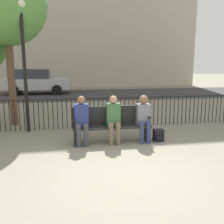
{
  "coord_description": "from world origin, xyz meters",
  "views": [
    {
      "loc": [
        -1.03,
        -4.17,
        2.01
      ],
      "look_at": [
        0.0,
        1.88,
        0.8
      ],
      "focal_mm": 40.0,
      "sensor_mm": 36.0,
      "label": 1
    }
  ],
  "objects_px": {
    "seated_person_1": "(114,117)",
    "lamp_post": "(23,46)",
    "tree_0": "(6,5)",
    "backpack": "(158,135)",
    "park_bench": "(111,123)",
    "seated_person_0": "(82,118)",
    "parked_car_0": "(35,81)",
    "seated_person_2": "(144,116)"
  },
  "relations": [
    {
      "from": "backpack",
      "to": "tree_0",
      "type": "height_order",
      "value": "tree_0"
    },
    {
      "from": "seated_person_0",
      "to": "seated_person_1",
      "type": "bearing_deg",
      "value": -0.03
    },
    {
      "from": "seated_person_1",
      "to": "seated_person_2",
      "type": "relative_size",
      "value": 1.01
    },
    {
      "from": "seated_person_0",
      "to": "tree_0",
      "type": "relative_size",
      "value": 0.24
    },
    {
      "from": "park_bench",
      "to": "tree_0",
      "type": "relative_size",
      "value": 0.4
    },
    {
      "from": "seated_person_0",
      "to": "seated_person_1",
      "type": "relative_size",
      "value": 1.01
    },
    {
      "from": "seated_person_0",
      "to": "seated_person_1",
      "type": "height_order",
      "value": "seated_person_0"
    },
    {
      "from": "park_bench",
      "to": "parked_car_0",
      "type": "xyz_separation_m",
      "value": [
        -3.24,
        10.95,
        0.34
      ]
    },
    {
      "from": "seated_person_0",
      "to": "tree_0",
      "type": "xyz_separation_m",
      "value": [
        -2.1,
        2.49,
        3.07
      ]
    },
    {
      "from": "park_bench",
      "to": "tree_0",
      "type": "bearing_deg",
      "value": 140.59
    },
    {
      "from": "seated_person_2",
      "to": "backpack",
      "type": "bearing_deg",
      "value": -2.4
    },
    {
      "from": "tree_0",
      "to": "parked_car_0",
      "type": "distance_m",
      "value": 9.08
    },
    {
      "from": "park_bench",
      "to": "seated_person_1",
      "type": "distance_m",
      "value": 0.22
    },
    {
      "from": "tree_0",
      "to": "park_bench",
      "type": "bearing_deg",
      "value": -39.41
    },
    {
      "from": "tree_0",
      "to": "seated_person_1",
      "type": "bearing_deg",
      "value": -40.62
    },
    {
      "from": "seated_person_1",
      "to": "backpack",
      "type": "xyz_separation_m",
      "value": [
        1.19,
        -0.02,
        -0.52
      ]
    },
    {
      "from": "tree_0",
      "to": "backpack",
      "type": "bearing_deg",
      "value": -31.48
    },
    {
      "from": "seated_person_2",
      "to": "lamp_post",
      "type": "xyz_separation_m",
      "value": [
        -3.09,
        1.53,
        1.78
      ]
    },
    {
      "from": "park_bench",
      "to": "seated_person_0",
      "type": "height_order",
      "value": "seated_person_0"
    },
    {
      "from": "seated_person_0",
      "to": "backpack",
      "type": "relative_size",
      "value": 3.94
    },
    {
      "from": "backpack",
      "to": "tree_0",
      "type": "xyz_separation_m",
      "value": [
        -4.09,
        2.5,
        3.6
      ]
    },
    {
      "from": "tree_0",
      "to": "lamp_post",
      "type": "relative_size",
      "value": 1.35
    },
    {
      "from": "seated_person_1",
      "to": "lamp_post",
      "type": "distance_m",
      "value": 3.3
    },
    {
      "from": "seated_person_1",
      "to": "parked_car_0",
      "type": "height_order",
      "value": "parked_car_0"
    },
    {
      "from": "backpack",
      "to": "parked_car_0",
      "type": "bearing_deg",
      "value": 111.92
    },
    {
      "from": "park_bench",
      "to": "parked_car_0",
      "type": "height_order",
      "value": "parked_car_0"
    },
    {
      "from": "seated_person_2",
      "to": "seated_person_0",
      "type": "bearing_deg",
      "value": 179.97
    },
    {
      "from": "backpack",
      "to": "seated_person_1",
      "type": "bearing_deg",
      "value": 179.16
    },
    {
      "from": "seated_person_2",
      "to": "backpack",
      "type": "xyz_separation_m",
      "value": [
        0.41,
        -0.02,
        -0.53
      ]
    },
    {
      "from": "tree_0",
      "to": "lamp_post",
      "type": "distance_m",
      "value": 1.71
    },
    {
      "from": "seated_person_0",
      "to": "lamp_post",
      "type": "distance_m",
      "value": 2.8
    },
    {
      "from": "tree_0",
      "to": "parked_car_0",
      "type": "relative_size",
      "value": 1.2
    },
    {
      "from": "parked_car_0",
      "to": "seated_person_1",
      "type": "bearing_deg",
      "value": -73.54
    },
    {
      "from": "seated_person_1",
      "to": "backpack",
      "type": "relative_size",
      "value": 3.92
    },
    {
      "from": "seated_person_2",
      "to": "lamp_post",
      "type": "relative_size",
      "value": 0.32
    },
    {
      "from": "park_bench",
      "to": "parked_car_0",
      "type": "distance_m",
      "value": 11.42
    },
    {
      "from": "seated_person_0",
      "to": "seated_person_2",
      "type": "xyz_separation_m",
      "value": [
        1.58,
        -0.0,
        0.0
      ]
    },
    {
      "from": "seated_person_0",
      "to": "backpack",
      "type": "xyz_separation_m",
      "value": [
        1.99,
        -0.02,
        -0.53
      ]
    },
    {
      "from": "seated_person_1",
      "to": "tree_0",
      "type": "distance_m",
      "value": 4.9
    },
    {
      "from": "tree_0",
      "to": "seated_person_2",
      "type": "bearing_deg",
      "value": -34.05
    },
    {
      "from": "seated_person_2",
      "to": "backpack",
      "type": "height_order",
      "value": "seated_person_2"
    },
    {
      "from": "backpack",
      "to": "lamp_post",
      "type": "height_order",
      "value": "lamp_post"
    }
  ]
}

